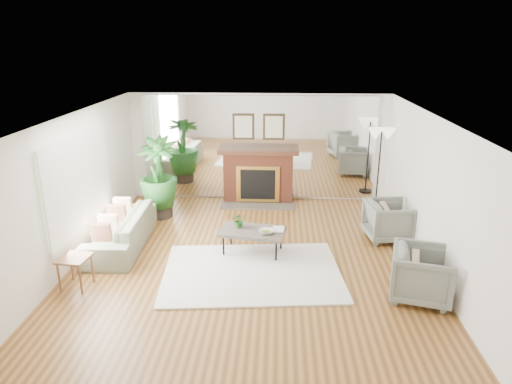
# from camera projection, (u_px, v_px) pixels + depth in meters

# --- Properties ---
(ground) EXTENTS (7.00, 7.00, 0.00)m
(ground) POSITION_uv_depth(u_px,v_px,m) (249.00, 266.00, 7.76)
(ground) COLOR brown
(ground) RESTS_ON ground
(wall_left) EXTENTS (0.02, 7.00, 2.50)m
(wall_left) POSITION_uv_depth(u_px,v_px,m) (68.00, 194.00, 7.51)
(wall_left) COLOR white
(wall_left) RESTS_ON ground
(wall_right) EXTENTS (0.02, 7.00, 2.50)m
(wall_right) POSITION_uv_depth(u_px,v_px,m) (437.00, 200.00, 7.22)
(wall_right) COLOR white
(wall_right) RESTS_ON ground
(wall_back) EXTENTS (6.00, 0.02, 2.50)m
(wall_back) POSITION_uv_depth(u_px,v_px,m) (259.00, 148.00, 10.66)
(wall_back) COLOR white
(wall_back) RESTS_ON ground
(mirror_panel) EXTENTS (5.40, 0.04, 2.40)m
(mirror_panel) POSITION_uv_depth(u_px,v_px,m) (259.00, 148.00, 10.64)
(mirror_panel) COLOR silver
(mirror_panel) RESTS_ON wall_back
(window_panel) EXTENTS (0.04, 2.40, 1.50)m
(window_panel) POSITION_uv_depth(u_px,v_px,m) (79.00, 181.00, 7.85)
(window_panel) COLOR #B2E09E
(window_panel) RESTS_ON wall_left
(fireplace) EXTENTS (1.85, 0.83, 2.05)m
(fireplace) POSITION_uv_depth(u_px,v_px,m) (258.00, 174.00, 10.63)
(fireplace) COLOR brown
(fireplace) RESTS_ON ground
(area_rug) EXTENTS (3.07, 2.33, 0.03)m
(area_rug) POSITION_uv_depth(u_px,v_px,m) (252.00, 272.00, 7.52)
(area_rug) COLOR white
(area_rug) RESTS_ON ground
(coffee_table) EXTENTS (1.23, 0.85, 0.45)m
(coffee_table) POSITION_uv_depth(u_px,v_px,m) (253.00, 232.00, 8.09)
(coffee_table) COLOR #5A5147
(coffee_table) RESTS_ON ground
(sofa) EXTENTS (0.95, 2.22, 0.64)m
(sofa) POSITION_uv_depth(u_px,v_px,m) (121.00, 230.00, 8.42)
(sofa) COLOR slate
(sofa) RESTS_ON ground
(armchair_back) EXTENTS (0.92, 0.90, 0.75)m
(armchair_back) POSITION_uv_depth(u_px,v_px,m) (389.00, 221.00, 8.70)
(armchair_back) COLOR gray
(armchair_back) RESTS_ON ground
(armchair_front) EXTENTS (1.05, 1.03, 0.79)m
(armchair_front) POSITION_uv_depth(u_px,v_px,m) (422.00, 274.00, 6.69)
(armchair_front) COLOR gray
(armchair_front) RESTS_ON ground
(side_table) EXTENTS (0.49, 0.49, 0.50)m
(side_table) POSITION_uv_depth(u_px,v_px,m) (74.00, 262.00, 6.99)
(side_table) COLOR brown
(side_table) RESTS_ON ground
(potted_ficus) EXTENTS (0.88, 0.88, 1.74)m
(potted_ficus) POSITION_uv_depth(u_px,v_px,m) (158.00, 175.00, 9.62)
(potted_ficus) COLOR black
(potted_ficus) RESTS_ON ground
(floor_lamp) EXTENTS (0.60, 0.34, 1.86)m
(floor_lamp) POSITION_uv_depth(u_px,v_px,m) (381.00, 141.00, 9.79)
(floor_lamp) COLOR black
(floor_lamp) RESTS_ON ground
(tabletop_plant) EXTENTS (0.27, 0.25, 0.27)m
(tabletop_plant) POSITION_uv_depth(u_px,v_px,m) (239.00, 220.00, 8.16)
(tabletop_plant) COLOR #286324
(tabletop_plant) RESTS_ON coffee_table
(fruit_bowl) EXTENTS (0.26, 0.26, 0.06)m
(fruit_bowl) POSITION_uv_depth(u_px,v_px,m) (266.00, 232.00, 7.93)
(fruit_bowl) COLOR brown
(fruit_bowl) RESTS_ON coffee_table
(book) EXTENTS (0.22, 0.30, 0.02)m
(book) POSITION_uv_depth(u_px,v_px,m) (272.00, 229.00, 8.09)
(book) COLOR brown
(book) RESTS_ON coffee_table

